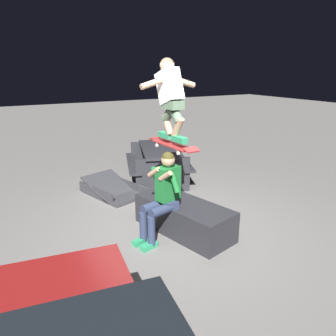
% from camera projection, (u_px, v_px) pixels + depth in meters
% --- Properties ---
extents(ground_plane, '(40.00, 40.00, 0.00)m').
position_uv_depth(ground_plane, '(174.00, 229.00, 5.15)').
color(ground_plane, slate).
extents(ledge_box_main, '(1.70, 1.01, 0.47)m').
position_uv_depth(ledge_box_main, '(184.00, 217.00, 5.02)').
color(ledge_box_main, '#28282D').
rests_on(ledge_box_main, ground).
extents(person_sitting_on_ledge, '(0.59, 0.79, 1.31)m').
position_uv_depth(person_sitting_on_ledge, '(163.00, 193.00, 4.66)').
color(person_sitting_on_ledge, '#2D3856').
rests_on(person_sitting_on_ledge, ground).
extents(skateboard, '(1.03, 0.27, 0.13)m').
position_uv_depth(skateboard, '(172.00, 145.00, 4.67)').
color(skateboard, '#B72D2D').
extents(skater_airborne, '(0.63, 0.89, 1.12)m').
position_uv_depth(skater_airborne, '(170.00, 96.00, 4.51)').
color(skater_airborne, '#2D9E66').
extents(kicker_ramp, '(1.38, 1.09, 0.43)m').
position_uv_depth(kicker_ramp, '(113.00, 191.00, 6.54)').
color(kicker_ramp, '#38383D').
rests_on(kicker_ramp, ground).
extents(picnic_table_back, '(2.05, 1.84, 0.75)m').
position_uv_depth(picnic_table_back, '(158.00, 159.00, 7.25)').
color(picnic_table_back, '#28282D').
rests_on(picnic_table_back, ground).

